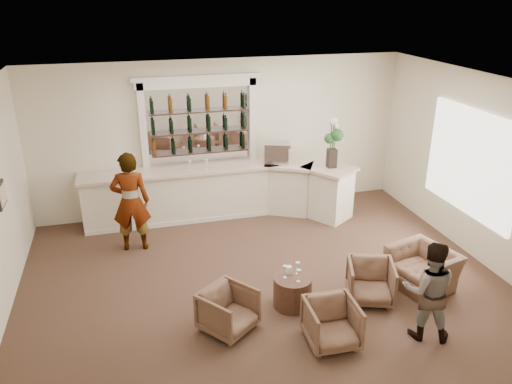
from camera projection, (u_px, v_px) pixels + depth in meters
ground at (267, 290)px, 8.26m from camera, size 8.00×8.00×0.00m
room_shell at (266, 141)px, 8.04m from camera, size 8.04×7.02×3.32m
bar_counter at (221, 192)px, 10.67m from camera, size 5.72×1.80×1.14m
back_bar_alcove at (199, 122)px, 10.40m from camera, size 2.64×0.25×3.00m
cocktail_table at (292, 291)px, 7.76m from camera, size 0.60×0.60×0.50m
sommelier at (131, 202)px, 9.21m from camera, size 0.74×0.53×1.92m
guest at (429, 291)px, 6.90m from camera, size 0.90×0.82×1.49m
armchair_left at (228, 310)px, 7.18m from camera, size 0.98×0.99×0.65m
armchair_center at (332, 323)px, 6.91m from camera, size 0.72×0.74×0.65m
armchair_right at (370, 282)px, 7.87m from camera, size 0.91×0.92×0.66m
armchair_far at (422, 268)px, 8.25m from camera, size 1.12×1.20×0.65m
espresso_machine at (277, 152)px, 10.65m from camera, size 0.63×0.58×0.45m
flower_vase at (333, 140)px, 10.23m from camera, size 0.28×0.28×1.05m
wine_glass_bar_left at (190, 165)px, 10.27m from camera, size 0.07×0.07×0.21m
wine_glass_bar_right at (207, 164)px, 10.31m from camera, size 0.07×0.07×0.21m
wine_glass_tbl_a at (285, 272)px, 7.63m from camera, size 0.07×0.07×0.21m
wine_glass_tbl_b at (298, 268)px, 7.72m from camera, size 0.07×0.07×0.21m
wine_glass_tbl_c at (298, 276)px, 7.52m from camera, size 0.07×0.07×0.21m
napkin_holder at (289, 270)px, 7.76m from camera, size 0.08×0.08×0.12m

